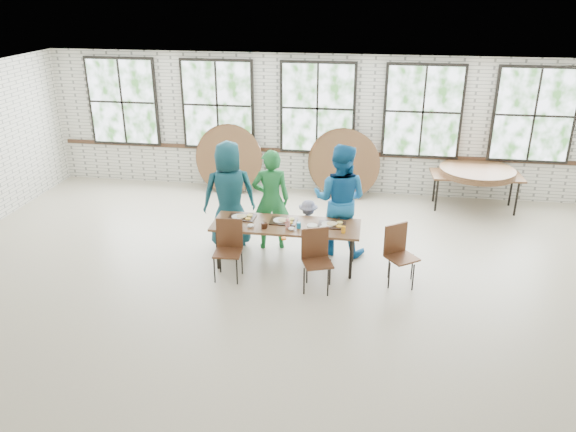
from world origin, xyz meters
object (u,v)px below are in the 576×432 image
chair_near_left (229,244)px  chair_near_right (316,254)px  storage_table (476,177)px  dining_table (286,227)px

chair_near_left → chair_near_right: size_ratio=1.00×
chair_near_left → storage_table: size_ratio=0.52×
chair_near_left → chair_near_right: same height
dining_table → chair_near_right: (0.56, -0.63, -0.13)m
dining_table → chair_near_left: (-0.84, -0.50, -0.13)m
dining_table → chair_near_left: chair_near_left is taller
chair_near_left → storage_table: 5.59m
storage_table → dining_table: bearing=-141.0°
chair_near_left → chair_near_right: bearing=-9.2°
dining_table → chair_near_left: bearing=-149.3°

